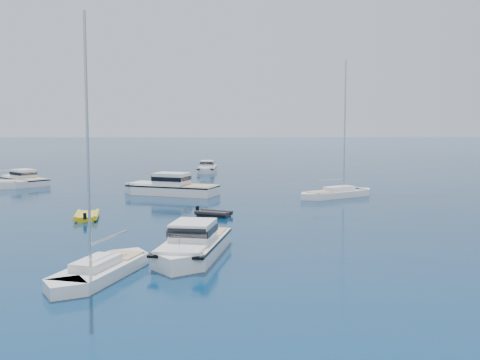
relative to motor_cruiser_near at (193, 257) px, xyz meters
The scene contains 10 objects.
ground 7.81m from the motor_cruiser_near, 24.39° to the right, with size 400.00×400.00×0.00m, color navy.
motor_cruiser_near is the anchor object (origin of this frame).
motor_cruiser_centre 28.15m from the motor_cruiser_near, 98.96° to the left, with size 3.31×10.83×2.84m, color white, non-canonical shape.
motor_cruiser_far_l 43.46m from the motor_cruiser_near, 121.25° to the left, with size 2.65×8.67×2.28m, color silver, non-canonical shape.
motor_cruiser_horizon 53.23m from the motor_cruiser_near, 92.02° to the left, with size 2.42×7.90×2.07m, color silver, non-canonical shape.
sailboat_fore 6.11m from the motor_cruiser_near, 134.16° to the right, with size 2.35×9.03×13.28m, color silver, non-canonical shape.
sailboat_centre 28.61m from the motor_cruiser_near, 64.63° to the left, with size 2.45×9.43×13.86m, color white, non-canonical shape.
tender_yellow 16.03m from the motor_cruiser_near, 125.07° to the left, with size 2.16×4.00×0.95m, color #DAC00C, non-canonical shape.
tender_grey_near 14.18m from the motor_cruiser_near, 87.46° to the left, with size 1.67×2.91×0.95m, color black, non-canonical shape.
tender_grey_far 41.44m from the motor_cruiser_near, 125.13° to the left, with size 2.20×4.09×0.95m, color black, non-canonical shape.
Camera 1 is at (-4.50, -31.08, 7.94)m, focal length 46.16 mm.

